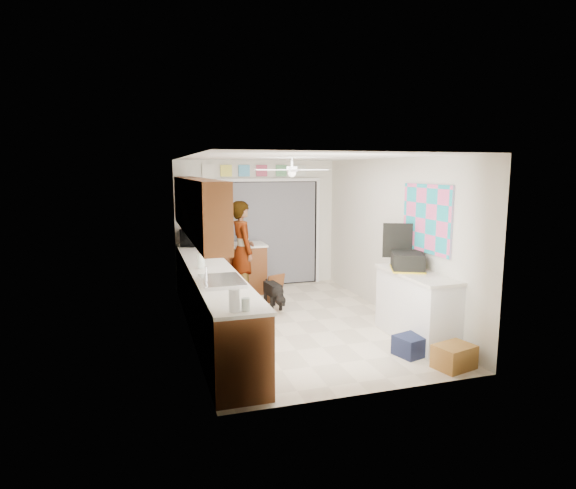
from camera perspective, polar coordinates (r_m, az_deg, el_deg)
floor at (r=7.50m, az=0.91°, el=-9.17°), size 5.00×5.00×0.00m
ceiling at (r=7.13m, az=0.96°, el=10.29°), size 5.00×5.00×0.00m
wall_back at (r=9.60m, az=-3.71°, el=2.44°), size 3.20×0.00×3.20m
wall_front at (r=4.94m, az=10.01°, el=-3.83°), size 3.20×0.00×3.20m
wall_left at (r=6.89m, az=-11.81°, el=-0.28°), size 0.00×5.00×5.00m
wall_right at (r=7.85m, az=12.11°, el=0.82°), size 0.00×5.00×5.00m
left_base_cabinets at (r=7.09m, az=-9.18°, el=-6.56°), size 0.60×4.80×0.90m
left_countertop at (r=6.98m, az=-9.19°, el=-2.83°), size 0.62×4.80×0.04m
upper_cabinets at (r=7.04m, az=-10.81°, el=4.45°), size 0.32×4.00×0.80m
sink_basin at (r=6.01m, az=-7.86°, el=-4.38°), size 0.50×0.76×0.06m
faucet at (r=5.96m, az=-9.68°, el=-3.59°), size 0.03×0.03×0.22m
peninsula_base at (r=9.14m, az=-5.98°, el=-3.00°), size 1.00×0.60×0.90m
peninsula_top at (r=9.05m, az=-6.02°, el=-0.09°), size 1.04×0.64×0.04m
back_opening_recess at (r=9.66m, az=-2.21°, el=1.30°), size 2.00×0.06×2.10m
curtain_panel at (r=9.62m, az=-2.15°, el=1.27°), size 1.90×0.03×2.05m
door_trim_left at (r=9.42m, az=-8.17°, el=1.02°), size 0.06×0.04×2.10m
door_trim_right at (r=9.94m, az=3.53°, el=1.50°), size 0.06×0.04×2.10m
door_trim_head at (r=9.54m, az=-2.20°, el=7.66°), size 2.10×0.04×0.06m
header_frame_0 at (r=9.39m, az=-7.33°, el=8.67°), size 0.22×0.02×0.22m
header_frame_1 at (r=9.45m, az=-5.22°, el=8.70°), size 0.22×0.02×0.22m
header_frame_2 at (r=9.53m, az=-3.14°, el=8.73°), size 0.22×0.02×0.22m
header_frame_3 at (r=9.64m, az=-0.80°, el=8.74°), size 0.22×0.02×0.22m
header_frame_4 at (r=9.76m, az=1.48°, el=8.74°), size 0.22×0.02×0.22m
route66_sign at (r=9.33m, az=-9.47°, el=8.62°), size 0.22×0.02×0.26m
right_counter_base at (r=6.88m, az=14.96°, el=-7.23°), size 0.50×1.40×0.90m
right_counter_top at (r=6.76m, az=15.05°, el=-3.41°), size 0.54×1.44×0.04m
abstract_painting at (r=6.95m, az=16.09°, el=2.96°), size 0.03×1.15×0.95m
ceiling_fan at (r=7.32m, az=0.47°, el=8.85°), size 1.14×1.14×0.24m
microwave at (r=9.01m, az=-10.99°, el=0.93°), size 0.58×0.69×0.33m
soap_bottle at (r=6.90m, az=-10.27°, el=-1.52°), size 0.16×0.16×0.31m
jar_b at (r=4.81m, az=-5.05°, el=-7.09°), size 0.10×0.10×0.13m
paper_towel_roll at (r=4.78m, az=-6.39°, el=-6.58°), size 0.13×0.13×0.23m
suitcase at (r=6.91m, az=13.98°, el=-1.92°), size 0.62×0.69×0.24m
suitcase_rim at (r=6.93m, az=13.94°, el=-2.82°), size 0.64×0.71×0.02m
suitcase_lid at (r=7.12m, az=12.85°, el=0.47°), size 0.39×0.20×0.50m
cardboard_box at (r=6.14m, az=19.09°, el=-12.45°), size 0.52×0.44×0.28m
navy_crate at (r=6.41m, az=14.50°, el=-11.49°), size 0.48×0.44×0.25m
cabinet_door_panel at (r=8.44m, az=-1.56°, el=-5.25°), size 0.38×0.26×0.52m
man at (r=8.62m, az=-5.41°, el=-0.72°), size 0.49×0.69×1.78m
dog at (r=8.14m, az=-1.81°, el=-5.91°), size 0.33×0.65×0.49m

